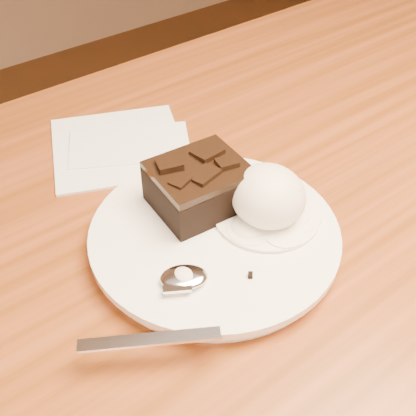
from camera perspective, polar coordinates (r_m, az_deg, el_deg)
dining_table at (r=0.87m, az=8.02°, el=-18.81°), size 1.20×0.80×0.75m
plate at (r=0.52m, az=0.68°, el=-3.08°), size 0.24×0.24×0.02m
brownie at (r=0.53m, az=-0.93°, el=2.04°), size 0.09×0.08×0.04m
ice_cream_scoop at (r=0.51m, az=6.26°, el=1.23°), size 0.07×0.07×0.06m
melt_puddle at (r=0.53m, az=6.07°, el=-0.68°), size 0.10×0.10×0.00m
spoon at (r=0.47m, az=-2.52°, el=-7.34°), size 0.15×0.11×0.01m
napkin at (r=0.66m, az=-9.34°, el=6.46°), size 0.20×0.20×0.01m
crumb_a at (r=0.51m, az=1.54°, el=-2.36°), size 0.01×0.01×0.00m
crumb_b at (r=0.50m, az=3.95°, el=-3.13°), size 0.01×0.01×0.00m
crumb_c at (r=0.47m, az=4.43°, el=-6.99°), size 0.01×0.01×0.00m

